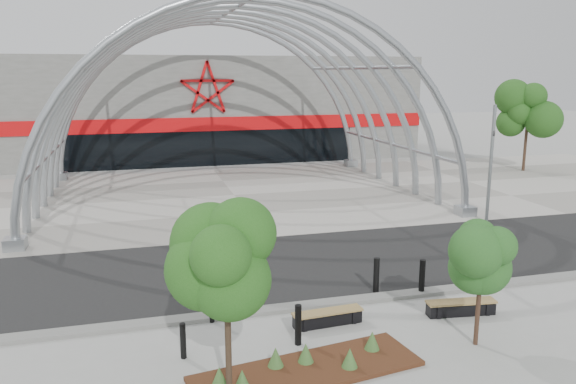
# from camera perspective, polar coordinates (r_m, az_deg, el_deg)

# --- Properties ---
(ground) EXTENTS (140.00, 140.00, 0.00)m
(ground) POSITION_cam_1_polar(r_m,az_deg,el_deg) (17.42, 3.55, -11.10)
(ground) COLOR #9C9C96
(ground) RESTS_ON ground
(road) EXTENTS (140.00, 7.00, 0.02)m
(road) POSITION_cam_1_polar(r_m,az_deg,el_deg) (20.53, 0.37, -7.37)
(road) COLOR black
(road) RESTS_ON ground
(forecourt) EXTENTS (60.00, 17.00, 0.04)m
(forecourt) POSITION_cam_1_polar(r_m,az_deg,el_deg) (31.81, -5.48, -0.33)
(forecourt) COLOR gray
(forecourt) RESTS_ON ground
(kerb) EXTENTS (60.00, 0.50, 0.12)m
(kerb) POSITION_cam_1_polar(r_m,az_deg,el_deg) (17.18, 3.82, -11.24)
(kerb) COLOR slate
(kerb) RESTS_ON ground
(arena_building) EXTENTS (34.00, 15.24, 8.00)m
(arena_building) POSITION_cam_1_polar(r_m,az_deg,el_deg) (48.94, -9.26, 8.63)
(arena_building) COLOR slate
(arena_building) RESTS_ON ground
(vault_canopy) EXTENTS (20.80, 15.80, 20.36)m
(vault_canopy) POSITION_cam_1_polar(r_m,az_deg,el_deg) (31.81, -5.48, -0.34)
(vault_canopy) COLOR #9EA4A8
(vault_canopy) RESTS_ON ground
(planting_bed) EXTENTS (5.63, 2.46, 0.58)m
(planting_bed) POSITION_cam_1_polar(r_m,az_deg,el_deg) (13.66, 1.66, -17.40)
(planting_bed) COLOR #37160D
(planting_bed) RESTS_ON ground
(signal_pole) EXTENTS (0.16, 0.76, 5.42)m
(signal_pole) POSITION_cam_1_polar(r_m,az_deg,el_deg) (27.14, 19.91, 2.87)
(signal_pole) COLOR gray
(signal_pole) RESTS_ON ground
(street_tree_0) EXTENTS (1.84, 1.84, 4.20)m
(street_tree_0) POSITION_cam_1_polar(r_m,az_deg,el_deg) (11.53, -6.28, -7.47)
(street_tree_0) COLOR black
(street_tree_0) RESTS_ON ground
(street_tree_1) EXTENTS (1.45, 1.45, 3.44)m
(street_tree_1) POSITION_cam_1_polar(r_m,az_deg,el_deg) (14.80, 19.13, -5.85)
(street_tree_1) COLOR #321C14
(street_tree_1) RESTS_ON ground
(bench_0) EXTENTS (2.01, 0.56, 0.42)m
(bench_0) POSITION_cam_1_polar(r_m,az_deg,el_deg) (15.92, 4.03, -12.65)
(bench_0) COLOR black
(bench_0) RESTS_ON ground
(bench_1) EXTENTS (2.06, 0.69, 0.42)m
(bench_1) POSITION_cam_1_polar(r_m,az_deg,el_deg) (17.23, 17.15, -11.18)
(bench_1) COLOR black
(bench_1) RESTS_ON ground
(bollard_0) EXTENTS (0.15, 0.15, 0.91)m
(bollard_0) POSITION_cam_1_polar(r_m,az_deg,el_deg) (14.35, -10.61, -14.64)
(bollard_0) COLOR black
(bollard_0) RESTS_ON ground
(bollard_1) EXTENTS (0.14, 0.14, 0.88)m
(bollard_1) POSITION_cam_1_polar(r_m,az_deg,el_deg) (16.09, -7.77, -11.52)
(bollard_1) COLOR black
(bollard_1) RESTS_ON ground
(bollard_2) EXTENTS (0.17, 0.17, 1.08)m
(bollard_2) POSITION_cam_1_polar(r_m,az_deg,el_deg) (14.71, 1.04, -13.35)
(bollard_2) COLOR black
(bollard_2) RESTS_ON ground
(bollard_3) EXTENTS (0.18, 0.18, 1.15)m
(bollard_3) POSITION_cam_1_polar(r_m,az_deg,el_deg) (18.08, 8.96, -8.38)
(bollard_3) COLOR black
(bollard_3) RESTS_ON ground
(bollard_4) EXTENTS (0.18, 0.18, 1.14)m
(bollard_4) POSITION_cam_1_polar(r_m,az_deg,el_deg) (18.24, 13.46, -8.41)
(bollard_4) COLOR black
(bollard_4) RESTS_ON ground
(bg_tree_1) EXTENTS (2.70, 2.70, 5.91)m
(bg_tree_1) POSITION_cam_1_polar(r_m,az_deg,el_deg) (42.34, 23.23, 7.64)
(bg_tree_1) COLOR #2F1E16
(bg_tree_1) RESTS_ON ground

